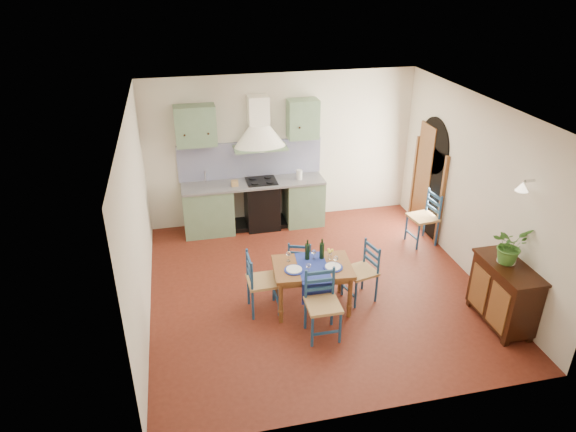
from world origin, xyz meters
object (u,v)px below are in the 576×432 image
object	(u,v)px
chair_near	(322,304)
potted_plant	(510,245)
sideboard	(504,292)
dining_table	(313,271)

from	to	relation	value
chair_near	potted_plant	bearing A→B (deg)	-4.78
chair_near	potted_plant	distance (m)	2.59
sideboard	potted_plant	distance (m)	0.69
sideboard	potted_plant	world-z (taller)	potted_plant
chair_near	sideboard	size ratio (longest dim) A/B	0.90
dining_table	chair_near	bearing A→B (deg)	-92.83
dining_table	chair_near	world-z (taller)	dining_table
dining_table	potted_plant	distance (m)	2.65
sideboard	potted_plant	size ratio (longest dim) A/B	2.06
chair_near	potted_plant	size ratio (longest dim) A/B	1.85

